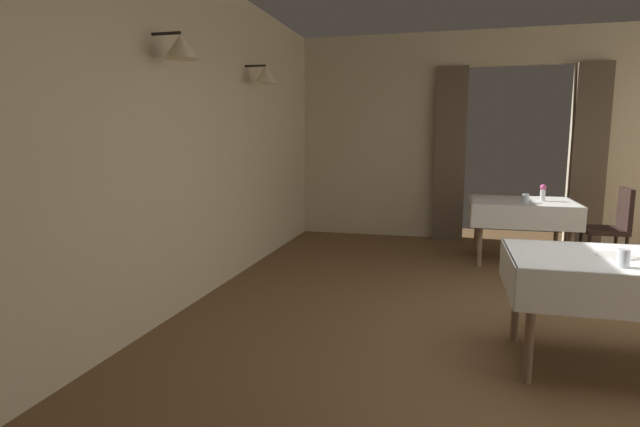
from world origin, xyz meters
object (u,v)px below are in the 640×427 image
at_px(chair_far_right, 612,224).
at_px(glass_mid_c, 623,258).
at_px(dining_table_mid, 615,272).
at_px(dining_table_far, 521,208).
at_px(flower_vase_far, 543,192).
at_px(glass_far_b, 526,198).
at_px(plate_mid_b, 616,256).

height_order(chair_far_right, glass_mid_c, chair_far_right).
xyz_separation_m(dining_table_mid, dining_table_far, (-0.19, 2.94, 0.00)).
height_order(dining_table_mid, chair_far_right, chair_far_right).
xyz_separation_m(dining_table_far, chair_far_right, (0.99, -0.05, -0.14)).
bearing_deg(flower_vase_far, glass_far_b, -135.74).
relative_size(dining_table_mid, flower_vase_far, 6.49).
relative_size(glass_mid_c, glass_far_b, 1.03).
relative_size(dining_table_mid, glass_mid_c, 12.12).
height_order(dining_table_far, glass_far_b, glass_far_b).
bearing_deg(glass_mid_c, plate_mid_b, 80.66).
distance_m(glass_mid_c, flower_vase_far, 3.20).
bearing_deg(glass_far_b, dining_table_mid, -86.17).
bearing_deg(flower_vase_far, chair_far_right, -2.55).
relative_size(plate_mid_b, glass_far_b, 2.25).
bearing_deg(flower_vase_far, glass_mid_c, -91.39).
bearing_deg(dining_table_mid, glass_far_b, 93.83).
bearing_deg(glass_mid_c, dining_table_far, 92.63).
bearing_deg(dining_table_far, glass_far_b, -87.67).
relative_size(dining_table_mid, glass_far_b, 12.49).
bearing_deg(dining_table_far, flower_vase_far, -4.48).
bearing_deg(glass_far_b, glass_mid_c, -87.34).
xyz_separation_m(dining_table_mid, chair_far_right, (0.80, 2.89, -0.14)).
relative_size(glass_mid_c, flower_vase_far, 0.54).
xyz_separation_m(dining_table_mid, flower_vase_far, (0.03, 2.92, 0.21)).
bearing_deg(plate_mid_b, flower_vase_far, 89.42).
bearing_deg(glass_mid_c, flower_vase_far, 88.61).
height_order(plate_mid_b, glass_far_b, glass_far_b).
distance_m(dining_table_mid, dining_table_far, 2.95).
xyz_separation_m(flower_vase_far, glass_far_b, (-0.22, -0.21, -0.06)).
relative_size(dining_table_far, flower_vase_far, 5.98).
distance_m(dining_table_mid, plate_mid_b, 0.11).
relative_size(chair_far_right, plate_mid_b, 3.96).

